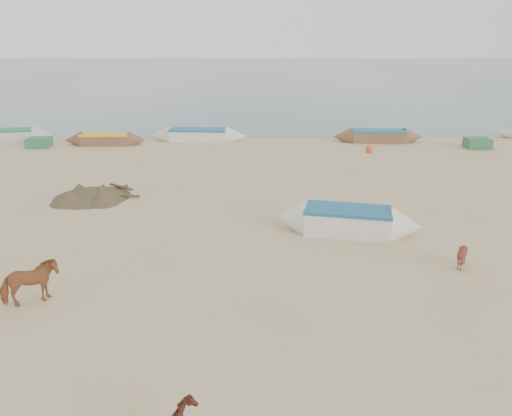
# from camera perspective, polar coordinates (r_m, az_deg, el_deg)

# --- Properties ---
(ground) EXTENTS (140.00, 140.00, 0.00)m
(ground) POSITION_cam_1_polar(r_m,az_deg,el_deg) (14.88, 0.16, -8.77)
(ground) COLOR tan
(ground) RESTS_ON ground
(sea) EXTENTS (160.00, 160.00, 0.00)m
(sea) POSITION_cam_1_polar(r_m,az_deg,el_deg) (95.38, -0.50, 15.12)
(sea) COLOR slate
(sea) RESTS_ON ground
(cow_adult) EXTENTS (1.65, 1.34, 1.27)m
(cow_adult) POSITION_cam_1_polar(r_m,az_deg,el_deg) (14.92, -24.45, -7.82)
(cow_adult) COLOR brown
(cow_adult) RESTS_ON ground
(calf_front) EXTENTS (0.98, 0.92, 0.89)m
(calf_front) POSITION_cam_1_polar(r_m,az_deg,el_deg) (16.91, 22.45, -5.06)
(calf_front) COLOR #5D281D
(calf_front) RESTS_ON ground
(near_canoe) EXTENTS (5.48, 2.54, 0.96)m
(near_canoe) POSITION_cam_1_polar(r_m,az_deg,el_deg) (18.69, 10.39, -1.44)
(near_canoe) COLOR silver
(near_canoe) RESTS_ON ground
(debris_pile) EXTENTS (3.78, 3.78, 0.50)m
(debris_pile) POSITION_cam_1_polar(r_m,az_deg,el_deg) (23.69, -18.26, 1.76)
(debris_pile) COLOR brown
(debris_pile) RESTS_ON ground
(waterline_canoes) EXTENTS (55.09, 3.78, 0.85)m
(waterline_canoes) POSITION_cam_1_polar(r_m,az_deg,el_deg) (34.48, -0.42, 8.29)
(waterline_canoes) COLOR brown
(waterline_canoes) RESTS_ON ground
(beach_clutter) EXTENTS (45.02, 5.37, 0.64)m
(beach_clutter) POSITION_cam_1_polar(r_m,az_deg,el_deg) (33.73, 7.24, 7.70)
(beach_clutter) COLOR #2F6A42
(beach_clutter) RESTS_ON ground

